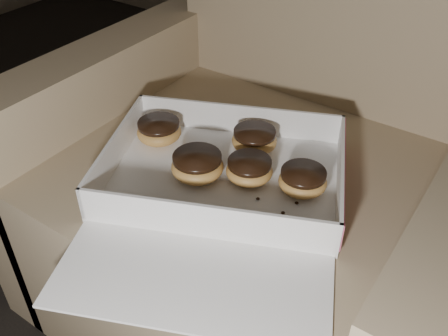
% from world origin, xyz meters
% --- Properties ---
extents(armchair, '(0.91, 0.77, 0.95)m').
position_xyz_m(armchair, '(0.18, 0.91, 0.30)').
color(armchair, '#9E8665').
rests_on(armchair, floor).
extents(bakery_box, '(0.58, 0.62, 0.07)m').
position_xyz_m(bakery_box, '(0.19, 0.73, 0.44)').
color(bakery_box, white).
rests_on(bakery_box, armchair).
extents(donut_a, '(0.09, 0.09, 0.04)m').
position_xyz_m(donut_a, '(-0.01, 0.79, 0.46)').
color(donut_a, '#E09A4E').
rests_on(donut_a, bakery_box).
extents(donut_b, '(0.10, 0.10, 0.05)m').
position_xyz_m(donut_b, '(0.13, 0.74, 0.46)').
color(donut_b, '#E09A4E').
rests_on(donut_b, bakery_box).
extents(donut_c, '(0.09, 0.09, 0.04)m').
position_xyz_m(donut_c, '(0.17, 0.88, 0.46)').
color(donut_c, '#E09A4E').
rests_on(donut_c, bakery_box).
extents(donut_d, '(0.09, 0.09, 0.04)m').
position_xyz_m(donut_d, '(0.31, 0.81, 0.46)').
color(donut_d, '#E09A4E').
rests_on(donut_d, bakery_box).
extents(donut_e, '(0.09, 0.09, 0.04)m').
position_xyz_m(donut_e, '(0.21, 0.79, 0.46)').
color(donut_e, '#E09A4E').
rests_on(donut_e, bakery_box).
extents(crumb_a, '(0.01, 0.01, 0.00)m').
position_xyz_m(crumb_a, '(0.31, 0.78, 0.43)').
color(crumb_a, black).
rests_on(crumb_a, bakery_box).
extents(crumb_b, '(0.01, 0.01, 0.00)m').
position_xyz_m(crumb_b, '(0.31, 0.74, 0.43)').
color(crumb_b, black).
rests_on(crumb_b, bakery_box).
extents(crumb_c, '(0.01, 0.01, 0.00)m').
position_xyz_m(crumb_c, '(0.25, 0.75, 0.43)').
color(crumb_c, black).
rests_on(crumb_c, bakery_box).
extents(crumb_d, '(0.01, 0.01, 0.00)m').
position_xyz_m(crumb_d, '(0.27, 0.71, 0.43)').
color(crumb_d, black).
rests_on(crumb_d, bakery_box).
extents(crumb_e, '(0.01, 0.01, 0.00)m').
position_xyz_m(crumb_e, '(0.11, 0.72, 0.43)').
color(crumb_e, black).
rests_on(crumb_e, bakery_box).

